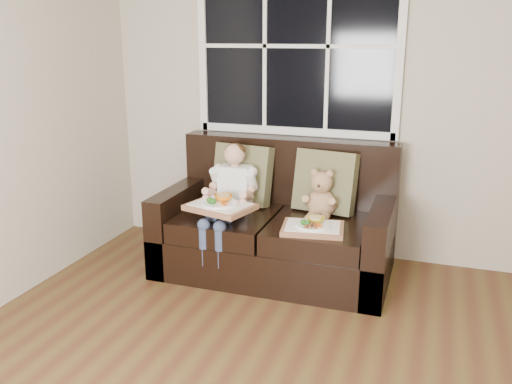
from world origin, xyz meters
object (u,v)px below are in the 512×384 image
(tray_left, at_px, (220,205))
(tray_right, at_px, (313,227))
(loveseat, at_px, (277,230))
(child, at_px, (231,190))
(teddy_bear, at_px, (321,198))

(tray_left, distance_m, tray_right, 0.67)
(loveseat, height_order, tray_right, loveseat)
(child, height_order, tray_left, child)
(child, relative_size, teddy_bear, 2.11)
(teddy_bear, xyz_separation_m, tray_left, (-0.65, -0.34, -0.02))
(loveseat, relative_size, tray_left, 3.32)
(child, relative_size, tray_left, 1.53)
(loveseat, distance_m, child, 0.47)
(teddy_bear, bearing_deg, child, -168.99)
(tray_left, relative_size, tray_right, 1.12)
(child, distance_m, teddy_bear, 0.67)
(teddy_bear, bearing_deg, tray_right, -86.66)
(child, distance_m, tray_right, 0.71)
(tray_left, bearing_deg, child, 107.64)
(loveseat, relative_size, tray_right, 3.73)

